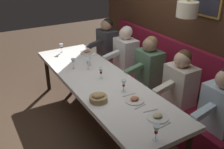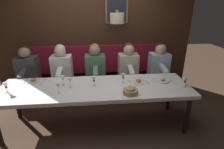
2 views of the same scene
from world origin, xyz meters
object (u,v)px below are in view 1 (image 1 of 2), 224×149
object	(u,v)px
wine_glass_1	(73,62)
wine_glass_3	(124,84)
diner_farthest	(107,40)
dining_table	(99,83)
diner_middle	(149,63)
wine_glass_0	(101,71)
bread_bowl	(98,98)
diner_nearest	(221,102)
diner_far	(125,50)
wine_glass_4	(156,130)
wine_glass_5	(90,59)
wine_glass_6	(88,63)
diner_near	(180,80)
wine_glass_2	(61,46)

from	to	relation	value
wine_glass_1	wine_glass_3	size ratio (longest dim) A/B	1.00
diner_farthest	wine_glass_1	xyz separation A→B (m)	(-1.05, -0.80, 0.04)
dining_table	diner_middle	world-z (taller)	diner_middle
wine_glass_0	bread_bowl	size ratio (longest dim) A/B	0.75
diner_middle	wine_glass_0	distance (m)	0.84
diner_nearest	diner_far	distance (m)	2.02
wine_glass_4	bread_bowl	world-z (taller)	wine_glass_4
dining_table	wine_glass_5	distance (m)	0.56
wine_glass_4	wine_glass_5	distance (m)	1.95
wine_glass_1	dining_table	bearing A→B (deg)	-72.80
diner_middle	diner_farthest	size ratio (longest dim) A/B	1.00
wine_glass_3	wine_glass_1	bearing A→B (deg)	105.43
diner_middle	wine_glass_3	bearing A→B (deg)	-149.22
wine_glass_3	wine_glass_6	bearing A→B (deg)	96.66
dining_table	diner_farthest	distance (m)	1.61
wine_glass_0	bread_bowl	distance (m)	0.63
diner_near	bread_bowl	bearing A→B (deg)	171.16
diner_near	wine_glass_0	distance (m)	1.10
wine_glass_6	wine_glass_0	bearing A→B (deg)	-85.53
diner_near	diner_middle	world-z (taller)	same
wine_glass_6	wine_glass_3	bearing A→B (deg)	-83.34
wine_glass_0	wine_glass_4	size ratio (longest dim) A/B	1.00
wine_glass_1	diner_middle	bearing A→B (deg)	-27.59
dining_table	bread_bowl	size ratio (longest dim) A/B	13.89
diner_nearest	bread_bowl	distance (m)	1.44
wine_glass_0	wine_glass_5	distance (m)	0.51
dining_table	wine_glass_2	size ratio (longest dim) A/B	18.64
wine_glass_3	wine_glass_4	bearing A→B (deg)	-104.52
diner_near	wine_glass_1	bearing A→B (deg)	130.35
wine_glass_3	wine_glass_6	xyz separation A→B (m)	(-0.10, 0.86, 0.00)
diner_far	wine_glass_1	bearing A→B (deg)	-173.03
wine_glass_3	bread_bowl	distance (m)	0.40
dining_table	diner_near	size ratio (longest dim) A/B	3.86
dining_table	diner_nearest	world-z (taller)	diner_nearest
diner_middle	wine_glass_4	distance (m)	1.74
diner_near	wine_glass_4	size ratio (longest dim) A/B	4.82
wine_glass_0	bread_bowl	xyz separation A→B (m)	(-0.32, -0.53, -0.07)
diner_near	wine_glass_3	xyz separation A→B (m)	(-0.77, 0.23, 0.04)
diner_far	wine_glass_6	xyz separation A→B (m)	(-0.87, -0.28, 0.04)
wine_glass_0	wine_glass_2	bearing A→B (deg)	94.96
wine_glass_2	diner_far	bearing A→B (deg)	-34.01
wine_glass_3	wine_glass_4	size ratio (longest dim) A/B	1.00
diner_near	wine_glass_3	world-z (taller)	diner_near
diner_nearest	diner_near	distance (m)	0.66
diner_middle	diner_far	world-z (taller)	same
dining_table	diner_middle	xyz separation A→B (m)	(0.88, -0.01, 0.13)
wine_glass_6	dining_table	bearing A→B (deg)	-91.55
wine_glass_0	wine_glass_5	xyz separation A→B (m)	(0.07, 0.50, 0.00)
diner_nearest	wine_glass_1	bearing A→B (deg)	118.95
dining_table	wine_glass_1	size ratio (longest dim) A/B	18.64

